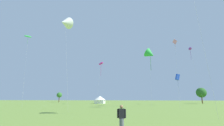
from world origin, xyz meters
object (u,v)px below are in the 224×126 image
tree_distant_left (201,93)px  tree_distant_right (59,95)px  person_spectator (122,119)px  kite_purple_parafoil (190,49)px  kite_magenta_parafoil (101,64)px  kite_pink_diamond (175,44)px  festival_tent_left (100,99)px  kite_blue_box (177,77)px  kite_green_parafoil (28,37)px  kite_green_delta (150,54)px  kite_white_delta (65,23)px

tree_distant_left → tree_distant_right: size_ratio=1.18×
tree_distant_left → person_spectator: bearing=-112.0°
kite_purple_parafoil → kite_magenta_parafoil: kite_purple_parafoil is taller
kite_pink_diamond → festival_tent_left: (-28.29, 24.31, -15.70)m
kite_blue_box → kite_magenta_parafoil: bearing=167.9°
kite_green_parafoil → tree_distant_left: bearing=30.8°
person_spectator → kite_blue_box: bearing=73.9°
kite_pink_diamond → kite_green_delta: size_ratio=1.13×
kite_white_delta → kite_green_delta: 26.45m
kite_magenta_parafoil → tree_distant_left: bearing=20.2°
festival_tent_left → tree_distant_right: (-29.94, 19.41, 2.37)m
kite_green_parafoil → tree_distant_left: kite_green_parafoil is taller
kite_pink_diamond → kite_purple_parafoil: kite_purple_parafoil is taller
person_spectator → tree_distant_left: tree_distant_left is taller
kite_green_parafoil → tree_distant_right: 52.66m
kite_green_delta → kite_pink_diamond: bearing=-4.0°
kite_green_parafoil → kite_white_delta: bearing=-37.1°
kite_purple_parafoil → person_spectator: 60.93m
person_spectator → tree_distant_left: size_ratio=0.25×
kite_white_delta → person_spectator: (12.65, -15.83, -15.59)m
tree_distant_right → kite_green_parafoil: bearing=-74.1°
person_spectator → festival_tent_left: 62.36m
tree_distant_left → kite_blue_box: bearing=-122.9°
kite_white_delta → kite_purple_parafoil: kite_purple_parafoil is taller
kite_purple_parafoil → kite_green_parafoil: kite_purple_parafoil is taller
kite_magenta_parafoil → festival_tent_left: (-2.29, 7.94, -14.38)m
kite_green_delta → tree_distant_left: size_ratio=2.43×
person_spectator → tree_distant_left: bearing=68.0°
kite_green_parafoil → kite_blue_box: kite_green_parafoil is taller
kite_blue_box → tree_distant_left: 26.03m
kite_green_parafoil → festival_tent_left: kite_green_parafoil is taller
kite_purple_parafoil → kite_green_delta: bearing=-133.0°
kite_pink_diamond → tree_distant_right: 74.03m
kite_green_parafoil → festival_tent_left: 38.14m
kite_green_delta → kite_magenta_parafoil: (-18.95, 15.88, 1.31)m
kite_purple_parafoil → person_spectator: size_ratio=12.54×
kite_white_delta → kite_magenta_parafoil: bearing=93.3°
kite_magenta_parafoil → kite_purple_parafoil: bearing=2.7°
kite_blue_box → person_spectator: kite_blue_box is taller
kite_green_parafoil → kite_magenta_parafoil: (18.58, 20.58, -4.99)m
person_spectator → festival_tent_left: size_ratio=0.34×
kite_pink_diamond → kite_purple_parafoil: (9.28, 18.02, 3.54)m
tree_distant_right → kite_purple_parafoil: bearing=-20.8°
kite_green_delta → tree_distant_right: size_ratio=2.88×
person_spectator → festival_tent_left: (-17.05, 59.98, 1.00)m
kite_purple_parafoil → kite_magenta_parafoil: size_ratio=1.28×
kite_white_delta → festival_tent_left: bearing=95.7°
kite_green_parafoil → person_spectator: bearing=-43.3°
kite_magenta_parafoil → person_spectator: 56.23m
kite_blue_box → festival_tent_left: bearing=155.3°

